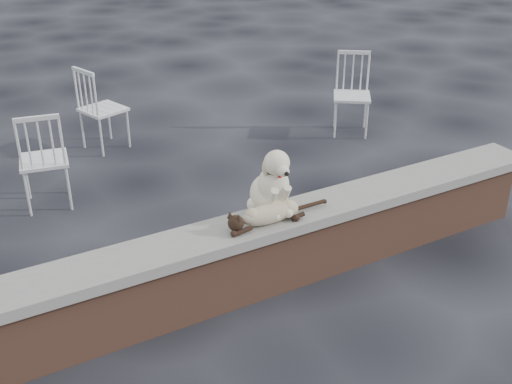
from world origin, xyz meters
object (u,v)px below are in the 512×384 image
dog (269,178)px  cat (270,212)px  chair_e (103,108)px  chair_c (43,158)px  chair_d (352,95)px

dog → cat: size_ratio=0.54×
chair_e → chair_c: 1.39m
chair_e → chair_d: size_ratio=1.00×
dog → chair_c: dog is taller
dog → chair_e: dog is taller
chair_e → chair_c: bearing=122.5°
dog → cat: (-0.08, -0.15, -0.18)m
cat → chair_c: 2.45m
dog → chair_e: (-0.30, 3.10, -0.37)m
chair_c → chair_d: bearing=-168.2°
cat → chair_c: (-1.10, 2.18, -0.19)m
chair_e → chair_d: same height
cat → chair_e: (-0.22, 3.25, -0.19)m
chair_d → chair_e: bearing=-164.8°
cat → chair_d: 3.34m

